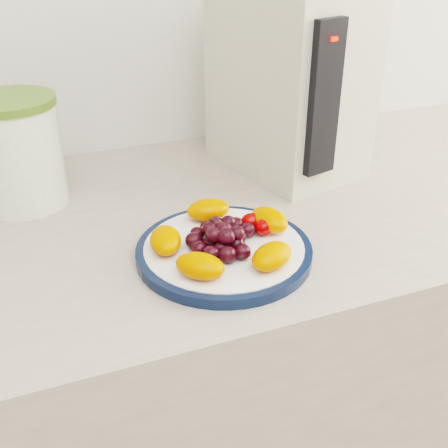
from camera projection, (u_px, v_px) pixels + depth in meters
name	position (u px, v px, depth m)	size (l,w,h in m)	color
counter	(193.00, 416.00, 1.09)	(3.50, 0.60, 0.90)	#AA9B8D
cabinet_face	(193.00, 427.00, 1.10)	(3.48, 0.58, 0.84)	#93664B
plate_rim	(224.00, 252.00, 0.75)	(0.24, 0.24, 0.01)	#0B1834
plate_face	(224.00, 251.00, 0.75)	(0.21, 0.21, 0.02)	white
canister	(18.00, 156.00, 0.86)	(0.13, 0.13, 0.16)	#376E16
canister_lid	(8.00, 101.00, 0.82)	(0.14, 0.14, 0.01)	#4C6A25
appliance_body	(289.00, 79.00, 0.95)	(0.18, 0.25, 0.31)	beige
appliance_panel	(323.00, 100.00, 0.83)	(0.05, 0.02, 0.23)	black
appliance_led	(334.00, 39.00, 0.78)	(0.01, 0.01, 0.01)	#FF0C05
fruit_plate	(226.00, 236.00, 0.74)	(0.20, 0.20, 0.04)	#E65200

